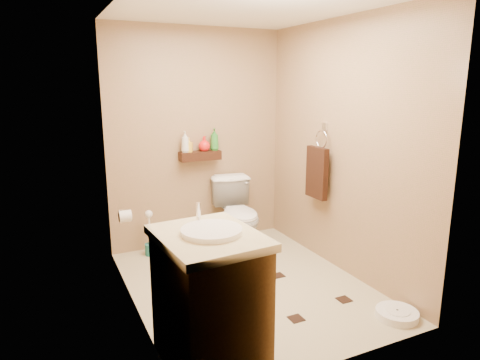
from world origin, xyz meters
TOP-DOWN VIEW (x-y plane):
  - ground at (0.00, 0.00)m, footprint 2.50×2.50m
  - wall_back at (0.00, 1.25)m, footprint 2.00×0.04m
  - wall_front at (0.00, -1.25)m, footprint 2.00×0.04m
  - wall_left at (-1.00, 0.00)m, footprint 0.04×2.50m
  - wall_right at (1.00, 0.00)m, footprint 0.04×2.50m
  - ceiling at (0.00, 0.00)m, footprint 2.00×2.50m
  - wall_shelf at (0.00, 1.17)m, footprint 0.46×0.14m
  - floor_accents at (0.01, -0.06)m, footprint 1.27×1.35m
  - toilet at (0.30, 0.83)m, footprint 0.53×0.82m
  - vanity at (-0.70, -0.87)m, footprint 0.65×0.77m
  - bathroom_scale at (0.82, -1.01)m, footprint 0.34×0.34m
  - toilet_brush at (-0.62, 1.07)m, footprint 0.11×0.11m
  - towel_ring at (0.91, 0.25)m, footprint 0.12×0.30m
  - toilet_paper at (-0.94, 0.65)m, footprint 0.12×0.11m
  - bottle_a at (-0.17, 1.17)m, footprint 0.09×0.09m
  - bottle_b at (-0.13, 1.17)m, footprint 0.10×0.10m
  - bottle_c at (0.05, 1.17)m, footprint 0.17×0.17m
  - bottle_d at (0.17, 1.17)m, footprint 0.12×0.12m

SIDE VIEW (x-z plane):
  - ground at x=0.00m, z-range 0.00..0.00m
  - floor_accents at x=0.01m, z-range 0.00..0.01m
  - bathroom_scale at x=0.82m, z-range 0.00..0.06m
  - toilet_brush at x=-0.62m, z-range -0.07..0.43m
  - toilet at x=0.30m, z-range 0.00..0.78m
  - vanity at x=-0.70m, z-range -0.06..0.97m
  - toilet_paper at x=-0.94m, z-range 0.54..0.66m
  - towel_ring at x=0.91m, z-range 0.57..1.33m
  - wall_shelf at x=0.00m, z-range 0.97..1.07m
  - bottle_b at x=-0.13m, z-range 1.07..1.23m
  - bottle_c at x=0.05m, z-range 1.07..1.23m
  - bottle_a at x=-0.17m, z-range 1.07..1.30m
  - bottle_d at x=0.17m, z-range 1.07..1.32m
  - wall_back at x=0.00m, z-range 0.00..2.40m
  - wall_front at x=0.00m, z-range 0.00..2.40m
  - wall_left at x=-1.00m, z-range 0.00..2.40m
  - wall_right at x=1.00m, z-range 0.00..2.40m
  - ceiling at x=0.00m, z-range 2.39..2.41m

